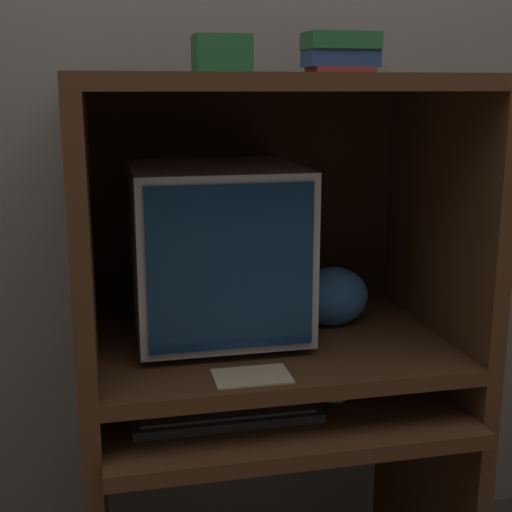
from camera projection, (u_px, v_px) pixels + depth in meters
The scene contains 11 objects.
wall_back at pixel (241, 122), 2.02m from camera, with size 6.00×0.06×2.60m.
desk_base at pixel (274, 479), 1.83m from camera, with size 0.93×0.67×0.65m.
desk_monitor_shelf at pixel (271, 350), 1.79m from camera, with size 0.93×0.62×0.13m.
hutch_upper at pixel (268, 169), 1.72m from camera, with size 0.93×0.62×0.64m.
crt_monitor at pixel (216, 249), 1.77m from camera, with size 0.41×0.44×0.43m.
keyboard at pixel (226, 412), 1.65m from camera, with size 0.43×0.16×0.03m.
mouse at pixel (335, 397), 1.72m from camera, with size 0.06×0.04×0.03m.
snack_bag at pixel (333, 296), 1.87m from camera, with size 0.19×0.14×0.16m.
book_stack at pixel (340, 53), 1.73m from camera, with size 0.17×0.11×0.10m.
paper_card at pixel (252, 376), 1.55m from camera, with size 0.17×0.11×0.00m.
storage_box at pixel (222, 55), 1.65m from camera, with size 0.13×0.11×0.09m.
Camera 1 is at (-0.40, -1.33, 1.39)m, focal length 50.00 mm.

